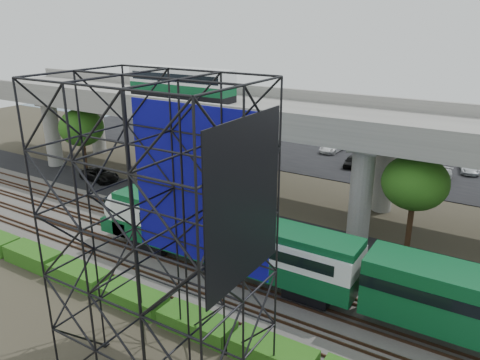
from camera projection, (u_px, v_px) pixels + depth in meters
The scene contains 13 objects.
ground at pixel (166, 271), 33.66m from camera, with size 140.00×140.00×0.00m, color #474233.
ballast_bed at pixel (183, 258), 35.24m from camera, with size 90.00×12.00×0.20m, color slate.
service_road at pixel (242, 220), 42.09m from camera, with size 90.00×5.00×0.08m, color black.
parking_lot at pixel (336, 157), 60.97m from camera, with size 90.00×18.00×0.08m, color black.
harbor_water at pixel (383, 126), 78.66m from camera, with size 140.00×40.00×0.03m, color #3E5367.
rail_tracks at pixel (183, 256), 35.18m from camera, with size 90.00×9.52×0.16m.
commuter_train at pixel (251, 244), 31.36m from camera, with size 29.30×3.06×4.30m.
overpass at pixel (265, 119), 44.20m from camera, with size 80.00×12.00×12.40m.
scaffold_tower at pixel (160, 244), 21.36m from camera, with size 9.36×6.36×15.00m.
hedge_strip at pixel (133, 297), 29.53m from camera, with size 34.60×1.80×1.20m.
trees at pixel (232, 140), 47.13m from camera, with size 40.94×16.94×7.69m.
suv at pixel (100, 174), 51.88m from camera, with size 2.29×4.97×1.38m, color black.
parked_cars at pixel (341, 154), 60.05m from camera, with size 37.79×9.49×1.28m.
Camera 1 is at (20.11, -22.39, 17.29)m, focal length 35.00 mm.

